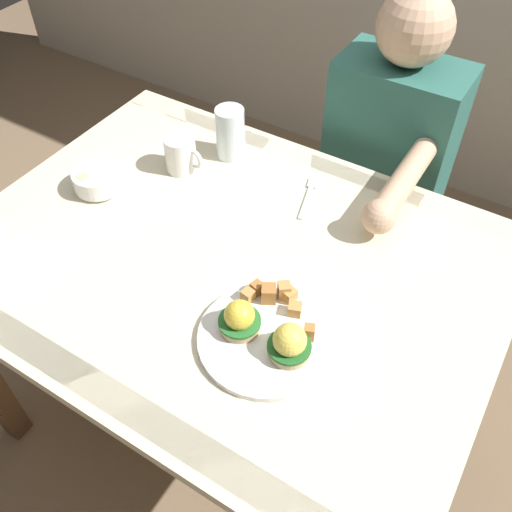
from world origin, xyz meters
TOP-DOWN VIEW (x-y plane):
  - ground_plane at (0.00, 0.00)m, footprint 6.00×6.00m
  - dining_table at (0.00, 0.00)m, footprint 1.20×0.90m
  - eggs_benedict_plate at (0.19, -0.15)m, footprint 0.27×0.27m
  - fruit_bowl at (-0.40, 0.02)m, footprint 0.12×0.12m
  - coffee_mug at (-0.27, 0.20)m, footprint 0.11×0.08m
  - fork at (0.06, 0.27)m, footprint 0.06×0.15m
  - water_glass_far at (-0.19, 0.31)m, footprint 0.08×0.08m
  - diner_person at (0.14, 0.60)m, footprint 0.34×0.54m

SIDE VIEW (x-z plane):
  - ground_plane at x=0.00m, z-range 0.00..0.00m
  - dining_table at x=0.00m, z-range 0.26..1.00m
  - diner_person at x=0.14m, z-range 0.08..1.22m
  - fork at x=0.06m, z-range 0.74..0.74m
  - eggs_benedict_plate at x=0.19m, z-range 0.72..0.81m
  - fruit_bowl at x=-0.40m, z-range 0.74..0.80m
  - coffee_mug at x=-0.27m, z-range 0.74..0.84m
  - water_glass_far at x=-0.19m, z-range 0.73..0.87m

